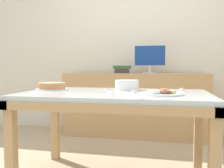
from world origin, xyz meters
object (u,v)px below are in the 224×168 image
(tealight_near_front, at_px, (109,89))
(tealight_near_cakes, at_px, (182,89))
(computer_monitor, at_px, (150,59))
(book_stack, at_px, (122,69))
(pastry_platter, at_px, (161,93))
(tealight_right_edge, at_px, (134,91))
(plate_stack, at_px, (127,85))
(cake_chocolate_round, at_px, (52,86))

(tealight_near_front, xyz_separation_m, tealight_near_cakes, (0.63, 0.11, 0.00))
(computer_monitor, bearing_deg, tealight_near_front, -102.99)
(computer_monitor, distance_m, book_stack, 0.40)
(pastry_platter, bearing_deg, tealight_right_edge, 149.39)
(tealight_near_cakes, bearing_deg, computer_monitor, 107.19)
(book_stack, relative_size, tealight_right_edge, 6.02)
(pastry_platter, bearing_deg, plate_stack, 133.05)
(book_stack, bearing_deg, computer_monitor, -0.21)
(computer_monitor, xyz_separation_m, tealight_near_cakes, (0.35, -1.12, -0.30))
(pastry_platter, distance_m, tealight_near_front, 0.54)
(computer_monitor, bearing_deg, tealight_near_cakes, -72.81)
(cake_chocolate_round, distance_m, plate_stack, 0.67)
(tealight_near_front, bearing_deg, cake_chocolate_round, -169.29)
(tealight_right_edge, distance_m, tealight_near_cakes, 0.47)
(book_stack, distance_m, cake_chocolate_round, 1.40)
(computer_monitor, relative_size, tealight_near_cakes, 10.60)
(pastry_platter, height_order, tealight_near_front, pastry_platter)
(cake_chocolate_round, relative_size, tealight_right_edge, 6.96)
(computer_monitor, height_order, book_stack, computer_monitor)
(tealight_near_cakes, bearing_deg, tealight_near_front, -170.08)
(plate_stack, distance_m, tealight_near_front, 0.16)
(cake_chocolate_round, height_order, tealight_right_edge, cake_chocolate_round)
(pastry_platter, height_order, tealight_near_cakes, pastry_platter)
(book_stack, bearing_deg, tealight_near_cakes, -57.20)
(plate_stack, bearing_deg, cake_chocolate_round, -168.12)
(pastry_platter, bearing_deg, computer_monitor, 96.51)
(tealight_near_front, relative_size, tealight_near_cakes, 1.00)
(book_stack, distance_m, tealight_near_cakes, 1.35)
(cake_chocolate_round, distance_m, tealight_near_front, 0.51)
(plate_stack, relative_size, tealight_near_front, 5.25)
(cake_chocolate_round, distance_m, tealight_near_cakes, 1.15)
(computer_monitor, distance_m, pastry_platter, 1.56)
(plate_stack, bearing_deg, tealight_near_front, -164.35)
(cake_chocolate_round, xyz_separation_m, plate_stack, (0.65, 0.14, 0.01))
(pastry_platter, distance_m, tealight_right_edge, 0.25)
(computer_monitor, xyz_separation_m, plate_stack, (-0.13, -1.19, -0.27))
(tealight_near_front, bearing_deg, tealight_near_cakes, 9.92)
(computer_monitor, height_order, tealight_right_edge, computer_monitor)
(cake_chocolate_round, height_order, pastry_platter, cake_chocolate_round)
(tealight_right_edge, bearing_deg, computer_monitor, 88.30)
(cake_chocolate_round, xyz_separation_m, pastry_platter, (0.96, -0.19, -0.02))
(cake_chocolate_round, relative_size, plate_stack, 1.33)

